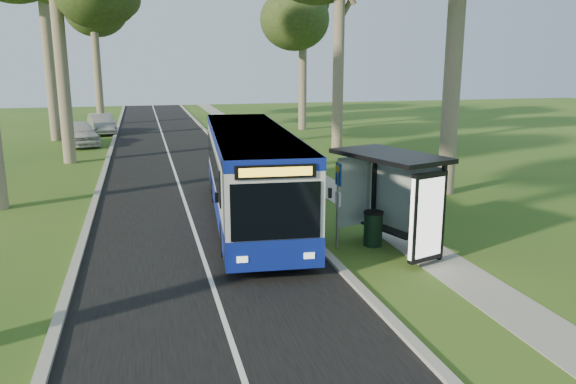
% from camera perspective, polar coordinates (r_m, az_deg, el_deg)
% --- Properties ---
extents(ground, '(120.00, 120.00, 0.00)m').
position_cam_1_polar(ground, '(16.82, 3.54, -6.13)').
color(ground, '#2E551A').
rests_on(ground, ground).
extents(road, '(7.00, 100.00, 0.02)m').
position_cam_1_polar(road, '(25.72, -10.93, 0.47)').
color(road, black).
rests_on(road, ground).
extents(kerb_east, '(0.25, 100.00, 0.12)m').
position_cam_1_polar(kerb_east, '(26.15, -3.27, 1.01)').
color(kerb_east, '#9E9B93').
rests_on(kerb_east, ground).
extents(kerb_west, '(0.25, 100.00, 0.12)m').
position_cam_1_polar(kerb_west, '(25.75, -18.72, 0.13)').
color(kerb_west, '#9E9B93').
rests_on(kerb_west, ground).
extents(centre_line, '(0.12, 100.00, 0.00)m').
position_cam_1_polar(centre_line, '(25.72, -10.93, 0.50)').
color(centre_line, white).
rests_on(centre_line, road).
extents(footpath, '(1.50, 100.00, 0.02)m').
position_cam_1_polar(footpath, '(26.90, 3.01, 1.24)').
color(footpath, gray).
rests_on(footpath, ground).
extents(bus, '(3.57, 12.33, 3.22)m').
position_cam_1_polar(bus, '(19.82, -3.83, 1.83)').
color(bus, silver).
rests_on(bus, ground).
extents(bus_stop_sign, '(0.09, 0.38, 2.67)m').
position_cam_1_polar(bus_stop_sign, '(16.73, 5.11, -0.35)').
color(bus_stop_sign, gray).
rests_on(bus_stop_sign, ground).
extents(bus_shelter, '(2.82, 3.84, 2.95)m').
position_cam_1_polar(bus_shelter, '(16.30, 11.41, 0.66)').
color(bus_shelter, black).
rests_on(bus_shelter, ground).
extents(litter_bin, '(0.62, 0.62, 1.08)m').
position_cam_1_polar(litter_bin, '(17.44, 8.64, -3.66)').
color(litter_bin, black).
rests_on(litter_bin, ground).
extents(car_white, '(3.18, 5.28, 1.68)m').
position_cam_1_polar(car_white, '(40.41, -20.40, 5.63)').
color(car_white, silver).
rests_on(car_white, ground).
extents(car_silver, '(2.53, 4.92, 1.55)m').
position_cam_1_polar(car_silver, '(46.63, -18.42, 6.59)').
color(car_silver, '#9FA0A6').
rests_on(car_silver, ground).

